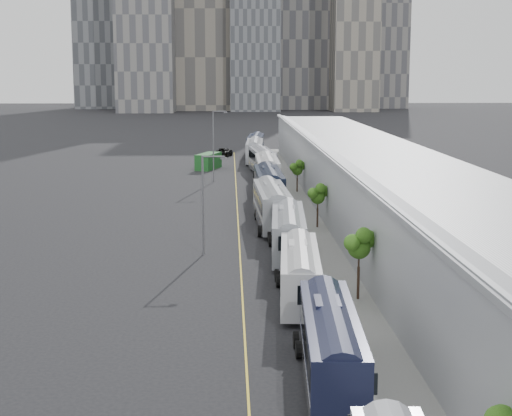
{
  "coord_description": "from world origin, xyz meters",
  "views": [
    {
      "loc": [
        -2.27,
        -13.98,
        14.57
      ],
      "look_at": [
        -0.01,
        53.98,
        3.0
      ],
      "focal_mm": 55.0,
      "sensor_mm": 36.0,
      "label": 1
    }
  ],
  "objects_px": {
    "bus_5": "(269,189)",
    "bus_7": "(262,163)",
    "bus_8": "(255,153)",
    "street_lamp_far": "(215,141)",
    "bus_4": "(272,209)",
    "suv": "(222,153)",
    "bus_9": "(256,146)",
    "bus_1": "(331,351)",
    "bus_6": "(267,174)",
    "bus_2": "(300,278)",
    "shipping_container": "(208,161)",
    "bus_3": "(288,236)",
    "street_lamp_near": "(205,197)"
  },
  "relations": [
    {
      "from": "bus_4",
      "to": "suv",
      "type": "distance_m",
      "value": 66.2
    },
    {
      "from": "bus_4",
      "to": "shipping_container",
      "type": "bearing_deg",
      "value": 97.22
    },
    {
      "from": "bus_5",
      "to": "suv",
      "type": "bearing_deg",
      "value": 95.66
    },
    {
      "from": "bus_4",
      "to": "street_lamp_near",
      "type": "bearing_deg",
      "value": -118.49
    },
    {
      "from": "bus_6",
      "to": "suv",
      "type": "distance_m",
      "value": 38.68
    },
    {
      "from": "bus_9",
      "to": "street_lamp_far",
      "type": "distance_m",
      "value": 38.34
    },
    {
      "from": "street_lamp_far",
      "to": "bus_6",
      "type": "bearing_deg",
      "value": -32.58
    },
    {
      "from": "bus_4",
      "to": "bus_6",
      "type": "bearing_deg",
      "value": 86.53
    },
    {
      "from": "bus_9",
      "to": "bus_6",
      "type": "bearing_deg",
      "value": -84.88
    },
    {
      "from": "bus_2",
      "to": "shipping_container",
      "type": "relative_size",
      "value": 1.95
    },
    {
      "from": "shipping_container",
      "to": "street_lamp_far",
      "type": "bearing_deg",
      "value": -66.52
    },
    {
      "from": "bus_3",
      "to": "shipping_container",
      "type": "distance_m",
      "value": 60.48
    },
    {
      "from": "bus_7",
      "to": "bus_5",
      "type": "bearing_deg",
      "value": -95.9
    },
    {
      "from": "bus_5",
      "to": "suv",
      "type": "height_order",
      "value": "bus_5"
    },
    {
      "from": "bus_1",
      "to": "bus_9",
      "type": "distance_m",
      "value": 109.11
    },
    {
      "from": "bus_4",
      "to": "suv",
      "type": "xyz_separation_m",
      "value": [
        -5.47,
        65.97,
        -0.96
      ]
    },
    {
      "from": "suv",
      "to": "bus_8",
      "type": "bearing_deg",
      "value": -42.57
    },
    {
      "from": "bus_4",
      "to": "bus_3",
      "type": "bearing_deg",
      "value": -88.66
    },
    {
      "from": "suv",
      "to": "bus_2",
      "type": "bearing_deg",
      "value": -69.08
    },
    {
      "from": "bus_8",
      "to": "street_lamp_near",
      "type": "xyz_separation_m",
      "value": [
        -6.15,
        -68.44,
        3.11
      ]
    },
    {
      "from": "bus_6",
      "to": "street_lamp_far",
      "type": "xyz_separation_m",
      "value": [
        -7.0,
        4.47,
        3.89
      ]
    },
    {
      "from": "bus_3",
      "to": "street_lamp_near",
      "type": "bearing_deg",
      "value": 179.31
    },
    {
      "from": "bus_5",
      "to": "bus_1",
      "type": "bearing_deg",
      "value": -90.35
    },
    {
      "from": "bus_3",
      "to": "street_lamp_near",
      "type": "relative_size",
      "value": 1.6
    },
    {
      "from": "suv",
      "to": "bus_4",
      "type": "bearing_deg",
      "value": -68.06
    },
    {
      "from": "bus_3",
      "to": "bus_4",
      "type": "relative_size",
      "value": 0.93
    },
    {
      "from": "bus_1",
      "to": "bus_2",
      "type": "distance_m",
      "value": 13.96
    },
    {
      "from": "street_lamp_far",
      "to": "bus_9",
      "type": "bearing_deg",
      "value": 79.66
    },
    {
      "from": "bus_2",
      "to": "bus_6",
      "type": "height_order",
      "value": "bus_6"
    },
    {
      "from": "bus_7",
      "to": "shipping_container",
      "type": "bearing_deg",
      "value": 137.43
    },
    {
      "from": "bus_8",
      "to": "street_lamp_far",
      "type": "height_order",
      "value": "street_lamp_far"
    },
    {
      "from": "shipping_container",
      "to": "bus_7",
      "type": "bearing_deg",
      "value": -18.92
    },
    {
      "from": "bus_5",
      "to": "bus_7",
      "type": "xyz_separation_m",
      "value": [
        0.39,
        27.51,
        -0.08
      ]
    },
    {
      "from": "bus_4",
      "to": "bus_7",
      "type": "bearing_deg",
      "value": 87.24
    },
    {
      "from": "bus_5",
      "to": "bus_6",
      "type": "xyz_separation_m",
      "value": [
        0.49,
        14.19,
        -0.02
      ]
    },
    {
      "from": "bus_2",
      "to": "street_lamp_far",
      "type": "relative_size",
      "value": 1.26
    },
    {
      "from": "bus_2",
      "to": "bus_5",
      "type": "height_order",
      "value": "bus_5"
    },
    {
      "from": "bus_5",
      "to": "bus_7",
      "type": "bearing_deg",
      "value": 88.48
    },
    {
      "from": "bus_2",
      "to": "bus_5",
      "type": "bearing_deg",
      "value": 94.18
    },
    {
      "from": "bus_4",
      "to": "bus_9",
      "type": "xyz_separation_m",
      "value": [
        0.71,
        69.81,
        -0.12
      ]
    },
    {
      "from": "bus_6",
      "to": "bus_8",
      "type": "bearing_deg",
      "value": 91.68
    },
    {
      "from": "bus_1",
      "to": "bus_5",
      "type": "relative_size",
      "value": 0.9
    },
    {
      "from": "bus_1",
      "to": "bus_5",
      "type": "height_order",
      "value": "bus_5"
    },
    {
      "from": "bus_2",
      "to": "bus_5",
      "type": "xyz_separation_m",
      "value": [
        -0.09,
        38.98,
        0.22
      ]
    },
    {
      "from": "bus_9",
      "to": "suv",
      "type": "bearing_deg",
      "value": -143.23
    },
    {
      "from": "bus_6",
      "to": "bus_9",
      "type": "bearing_deg",
      "value": 90.35
    },
    {
      "from": "bus_4",
      "to": "bus_8",
      "type": "bearing_deg",
      "value": 88.21
    },
    {
      "from": "bus_3",
      "to": "street_lamp_far",
      "type": "bearing_deg",
      "value": 102.05
    },
    {
      "from": "bus_4",
      "to": "bus_6",
      "type": "distance_m",
      "value": 27.84
    },
    {
      "from": "bus_6",
      "to": "bus_4",
      "type": "bearing_deg",
      "value": -91.64
    }
  ]
}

